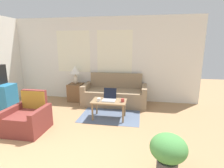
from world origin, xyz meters
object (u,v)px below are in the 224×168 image
object	(u,v)px
armchair	(29,119)
potted_plant	(168,151)
coffee_table	(109,103)
cup_yellow	(123,100)
cup_navy	(99,100)
table_lamp	(75,72)
couch	(115,95)
laptop	(109,98)

from	to	relation	value
armchair	potted_plant	xyz separation A→B (m)	(2.69, -0.86, 0.12)
armchair	coffee_table	distance (m)	1.79
cup_yellow	cup_navy	bearing A→B (deg)	-175.63
armchair	cup_navy	bearing A→B (deg)	31.41
table_lamp	potted_plant	distance (m)	3.85
couch	armchair	world-z (taller)	couch
cup_navy	potted_plant	world-z (taller)	potted_plant
armchair	coffee_table	xyz separation A→B (m)	(1.55, 0.89, 0.14)
armchair	table_lamp	bearing A→B (deg)	83.18
laptop	cup_navy	world-z (taller)	laptop
armchair	coffee_table	bearing A→B (deg)	29.87
couch	cup_yellow	xyz separation A→B (m)	(0.36, -1.13, 0.21)
table_lamp	potted_plant	world-z (taller)	table_lamp
coffee_table	cup_yellow	size ratio (longest dim) A/B	10.61
armchair	table_lamp	distance (m)	2.19
couch	cup_navy	distance (m)	1.20
cup_navy	couch	bearing A→B (deg)	80.28
couch	cup_yellow	world-z (taller)	couch
laptop	potted_plant	bearing A→B (deg)	-57.61
laptop	cup_navy	bearing A→B (deg)	-148.37
cup_navy	cup_yellow	size ratio (longest dim) A/B	1.10
couch	potted_plant	distance (m)	3.07
cup_navy	cup_yellow	xyz separation A→B (m)	(0.56, 0.04, 0.00)
coffee_table	couch	bearing A→B (deg)	91.59
table_lamp	cup_yellow	xyz separation A→B (m)	(1.63, -1.22, -0.44)
coffee_table	cup_navy	distance (m)	0.26
armchair	cup_yellow	size ratio (longest dim) A/B	10.45
couch	cup_navy	bearing A→B (deg)	-99.72
coffee_table	laptop	world-z (taller)	laptop
armchair	laptop	distance (m)	1.83
cup_navy	cup_yellow	bearing A→B (deg)	4.37
couch	coffee_table	size ratio (longest dim) A/B	2.28
armchair	laptop	size ratio (longest dim) A/B	2.49
couch	table_lamp	world-z (taller)	table_lamp
table_lamp	coffee_table	size ratio (longest dim) A/B	0.69
table_lamp	laptop	bearing A→B (deg)	-40.92
laptop	cup_navy	size ratio (longest dim) A/B	3.83
coffee_table	cup_yellow	world-z (taller)	cup_yellow
armchair	cup_navy	world-z (taller)	armchair
armchair	coffee_table	size ratio (longest dim) A/B	0.99
armchair	table_lamp	size ratio (longest dim) A/B	1.43
potted_plant	laptop	bearing A→B (deg)	122.39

